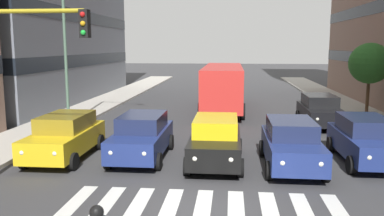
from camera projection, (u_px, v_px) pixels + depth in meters
name	position (u px, v px, depth m)	size (l,w,h in m)	color
ground_plane	(203.00, 209.00, 10.78)	(180.00, 180.00, 0.00)	#38383A
crosswalk_markings	(203.00, 209.00, 10.78)	(7.65, 2.80, 0.01)	silver
car_0	(365.00, 139.00, 14.96)	(2.02, 4.44, 1.72)	navy
car_1	(291.00, 143.00, 14.36)	(2.02, 4.44, 1.72)	navy
car_2	(216.00, 140.00, 14.83)	(2.02, 4.44, 1.72)	black
car_3	(142.00, 136.00, 15.54)	(2.02, 4.44, 1.72)	navy
car_4	(65.00, 136.00, 15.55)	(2.02, 4.44, 1.72)	gold
car_row2_0	(320.00, 110.00, 21.72)	(2.02, 4.44, 1.72)	black
bus_behind_traffic	(223.00, 83.00, 27.20)	(2.78, 10.50, 3.00)	red
street_lamp_right	(74.00, 37.00, 20.91)	(3.29, 0.28, 7.63)	#4C6B56
street_tree_2	(370.00, 63.00, 24.61)	(2.52, 2.52, 4.41)	#513823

